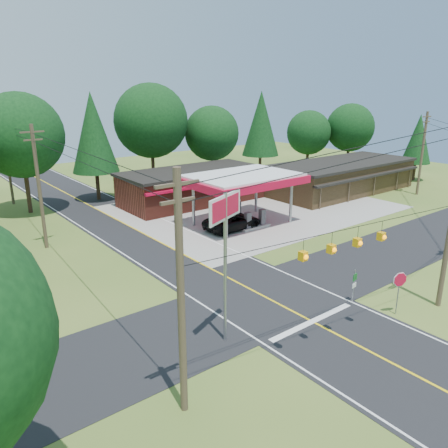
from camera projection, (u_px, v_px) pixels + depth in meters
ground at (268, 299)px, 27.27m from camera, size 120.00×120.00×0.00m
main_highway at (268, 299)px, 27.26m from camera, size 8.00×120.00×0.02m
cross_road at (268, 298)px, 27.26m from camera, size 70.00×7.00×0.02m
lane_center_yellow at (268, 298)px, 27.26m from camera, size 0.15×110.00×0.00m
gas_canopy at (243, 181)px, 41.07m from camera, size 10.60×7.40×4.88m
convenience_store at (193, 186)px, 49.85m from camera, size 16.40×7.55×3.80m
strip_building at (341, 176)px, 55.21m from camera, size 20.40×8.75×3.80m
utility_pole_near_left at (181, 294)px, 16.36m from camera, size 1.80×0.30×10.00m
utility_pole_far_left at (39, 186)px, 34.51m from camera, size 1.80×0.30×10.00m
utility_pole_far_right at (422, 152)px, 52.54m from camera, size 1.80×0.30×10.00m
utility_pole_north at (8, 162)px, 48.29m from camera, size 0.30×0.30×9.50m
overhead_beacons at (346, 231)px, 20.33m from camera, size 17.04×2.04×1.03m
treeline_backdrop at (110, 142)px, 43.54m from camera, size 70.27×51.59×13.30m
suv_car at (233, 221)px, 40.40m from camera, size 5.67×5.67×1.58m
sedan_car at (226, 195)px, 50.70m from camera, size 4.44×4.44×1.38m
big_stop_sign at (225, 231)px, 21.03m from camera, size 2.73×1.23×7.90m
octagonal_stop_sign at (400, 283)px, 24.82m from camera, size 0.86×0.38×2.65m
route_sign_post at (354, 283)px, 26.49m from camera, size 0.44×0.12×2.15m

